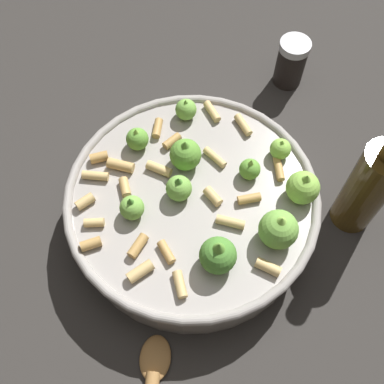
# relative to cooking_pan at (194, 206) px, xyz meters

# --- Properties ---
(ground_plane) EXTENTS (2.40, 2.40, 0.00)m
(ground_plane) POSITION_rel_cooking_pan_xyz_m (-0.00, 0.00, -0.04)
(ground_plane) COLOR #2D2B28
(cooking_pan) EXTENTS (0.31, 0.31, 0.12)m
(cooking_pan) POSITION_rel_cooking_pan_xyz_m (0.00, 0.00, 0.00)
(cooking_pan) COLOR #9E9993
(cooking_pan) RESTS_ON ground
(pepper_shaker) EXTENTS (0.05, 0.05, 0.08)m
(pepper_shaker) POSITION_rel_cooking_pan_xyz_m (0.22, 0.19, -0.00)
(pepper_shaker) COLOR black
(pepper_shaker) RESTS_ON ground
(olive_oil_bottle) EXTENTS (0.05, 0.05, 0.20)m
(olive_oil_bottle) POSITION_rel_cooking_pan_xyz_m (0.20, -0.06, 0.04)
(olive_oil_bottle) COLOR #4C3814
(olive_oil_bottle) RESTS_ON ground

